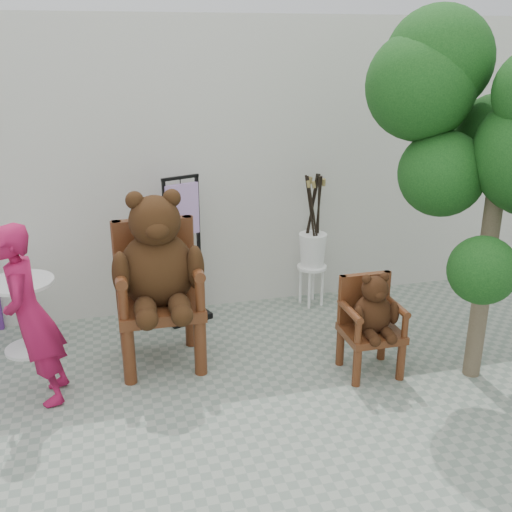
# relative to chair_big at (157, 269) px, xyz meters

# --- Properties ---
(ground_plane) EXTENTS (60.00, 60.00, 0.00)m
(ground_plane) POSITION_rel_chair_big_xyz_m (0.92, -1.49, -0.90)
(ground_plane) COLOR gray
(ground_plane) RESTS_ON ground
(back_wall) EXTENTS (9.00, 1.00, 3.00)m
(back_wall) POSITION_rel_chair_big_xyz_m (0.92, 1.61, 0.60)
(back_wall) COLOR beige
(back_wall) RESTS_ON ground
(chair_big) EXTENTS (0.77, 0.84, 1.60)m
(chair_big) POSITION_rel_chair_big_xyz_m (0.00, 0.00, 0.00)
(chair_big) COLOR #45200E
(chair_big) RESTS_ON ground
(chair_small) EXTENTS (0.49, 0.50, 0.93)m
(chair_small) POSITION_rel_chair_big_xyz_m (1.74, -0.61, -0.36)
(chair_small) COLOR #45200E
(chair_small) RESTS_ON ground
(person) EXTENTS (0.37, 0.55, 1.48)m
(person) POSITION_rel_chair_big_xyz_m (-1.02, -0.35, -0.16)
(person) COLOR maroon
(person) RESTS_ON ground
(cafe_table) EXTENTS (0.60, 0.60, 0.70)m
(cafe_table) POSITION_rel_chair_big_xyz_m (-1.19, 0.54, -0.46)
(cafe_table) COLOR white
(cafe_table) RESTS_ON ground
(display_stand) EXTENTS (0.54, 0.48, 1.51)m
(display_stand) POSITION_rel_chair_big_xyz_m (0.34, 0.85, -0.31)
(display_stand) COLOR black
(display_stand) RESTS_ON ground
(stool_bucket) EXTENTS (0.32, 0.32, 1.45)m
(stool_bucket) POSITION_rel_chair_big_xyz_m (1.73, 0.86, -0.26)
(stool_bucket) COLOR white
(stool_bucket) RESTS_ON ground
(tree) EXTENTS (1.90, 1.63, 3.03)m
(tree) POSITION_rel_chair_big_xyz_m (2.60, -0.81, 1.23)
(tree) COLOR #4A3D2C
(tree) RESTS_ON ground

